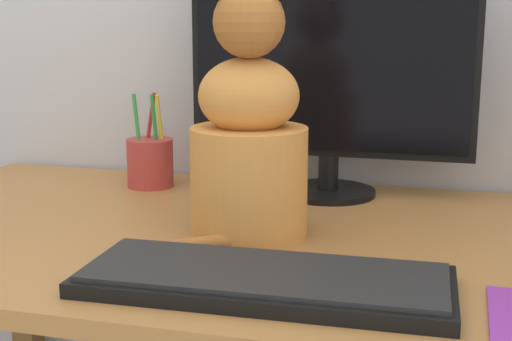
% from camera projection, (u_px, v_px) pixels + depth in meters
% --- Properties ---
extents(desk, '(1.37, 0.70, 0.73)m').
position_uv_depth(desk, '(276.00, 294.00, 1.07)').
color(desk, '#A87038').
rests_on(desk, ground_plane).
extents(monitor, '(0.50, 0.17, 0.43)m').
position_uv_depth(monitor, '(330.00, 67.00, 1.24)').
color(monitor, black).
rests_on(monitor, desk).
extents(keyboard, '(0.44, 0.18, 0.02)m').
position_uv_depth(keyboard, '(265.00, 280.00, 0.83)').
color(keyboard, black).
rests_on(keyboard, desk).
extents(cat, '(0.22, 0.27, 0.39)m').
position_uv_depth(cat, '(249.00, 139.00, 1.01)').
color(cat, '#D6893D').
rests_on(cat, desk).
extents(pen_cup, '(0.09, 0.09, 0.18)m').
position_uv_depth(pen_cup, '(150.00, 162.00, 1.34)').
color(pen_cup, '#B23833').
rests_on(pen_cup, desk).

